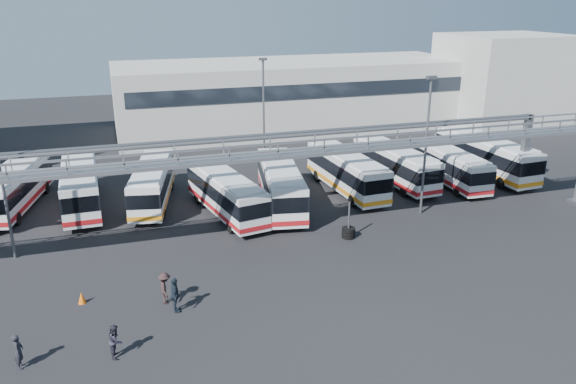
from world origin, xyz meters
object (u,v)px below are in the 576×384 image
object	(u,v)px
light_pole_left	(0,170)
bus_1	(15,186)
pedestrian_a	(19,351)
bus_4	(226,193)
bus_6	(346,171)
bus_5	(281,184)
pedestrian_d	(175,295)
tire_stack	(348,232)
light_pole_mid	(426,139)
bus_8	(449,165)
bus_9	(486,155)
light_pole_back	(264,108)
bus_3	(152,183)
pedestrian_b	(116,341)
cone_right	(82,298)
bus_7	(395,163)
bus_2	(80,184)
pedestrian_c	(165,288)

from	to	relation	value
light_pole_left	bus_1	bearing A→B (deg)	95.60
pedestrian_a	bus_4	bearing A→B (deg)	-37.24
bus_6	pedestrian_a	distance (m)	28.72
bus_5	pedestrian_d	xyz separation A→B (m)	(-9.64, -12.96, -0.92)
tire_stack	light_pole_mid	bearing A→B (deg)	19.73
bus_5	light_pole_mid	bearing A→B (deg)	-15.28
light_pole_left	bus_5	xyz separation A→B (m)	(18.41, 3.54, -3.86)
bus_8	light_pole_mid	bearing A→B (deg)	-134.84
bus_9	tire_stack	world-z (taller)	bus_9
light_pole_back	tire_stack	xyz separation A→B (m)	(1.03, -17.50, -5.29)
bus_3	pedestrian_b	world-z (taller)	bus_3
pedestrian_b	cone_right	bearing A→B (deg)	26.08
bus_6	bus_7	distance (m)	4.91
light_pole_mid	bus_2	world-z (taller)	light_pole_mid
light_pole_mid	tire_stack	bearing A→B (deg)	-160.27
light_pole_mid	light_pole_back	world-z (taller)	same
bus_6	cone_right	xyz separation A→B (m)	(-20.50, -12.32, -1.49)
light_pole_back	cone_right	size ratio (longest dim) A/B	15.73
bus_8	bus_6	bearing A→B (deg)	177.47
light_pole_left	bus_8	xyz separation A→B (m)	(33.90, 4.58, -4.05)
light_pole_left	bus_5	bearing A→B (deg)	10.87
pedestrian_a	cone_right	bearing A→B (deg)	-23.96
bus_7	bus_8	bearing A→B (deg)	-22.47
bus_3	pedestrian_b	bearing A→B (deg)	-88.09
bus_4	pedestrian_d	xyz separation A→B (m)	(-5.30, -12.56, -0.78)
bus_7	bus_1	bearing A→B (deg)	169.85
bus_9	pedestrian_d	distance (m)	33.15
light_pole_back	pedestrian_d	size ratio (longest dim) A/B	5.35
bus_4	pedestrian_a	xyz separation A→B (m)	(-12.37, -15.16, -0.91)
bus_8	cone_right	world-z (taller)	bus_8
bus_4	pedestrian_a	bearing A→B (deg)	-139.78
pedestrian_d	tire_stack	distance (m)	13.62
pedestrian_c	tire_stack	distance (m)	13.58
bus_3	bus_7	xyz separation A→B (m)	(20.34, -1.14, 0.04)
bus_7	pedestrian_a	bearing A→B (deg)	-151.03
bus_7	pedestrian_c	size ratio (longest dim) A/B	6.10
pedestrian_c	bus_5	bearing A→B (deg)	-39.42
bus_4	light_pole_back	bearing A→B (deg)	50.78
light_pole_mid	bus_1	bearing A→B (deg)	160.43
light_pole_left	bus_6	bearing A→B (deg)	12.09
bus_5	tire_stack	size ratio (longest dim) A/B	4.43
bus_1	pedestrian_c	distance (m)	19.97
pedestrian_c	bus_8	bearing A→B (deg)	-62.37
pedestrian_c	cone_right	distance (m)	4.49
bus_7	pedestrian_a	xyz separation A→B (m)	(-27.76, -18.07, -0.95)
pedestrian_d	bus_7	bearing A→B (deg)	-50.30
tire_stack	pedestrian_d	bearing A→B (deg)	-154.23
pedestrian_a	bus_3	bearing A→B (deg)	-19.15
light_pole_mid	bus_3	xyz separation A→B (m)	(-18.88, 8.19, -3.98)
bus_9	pedestrian_a	size ratio (longest dim) A/B	6.93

